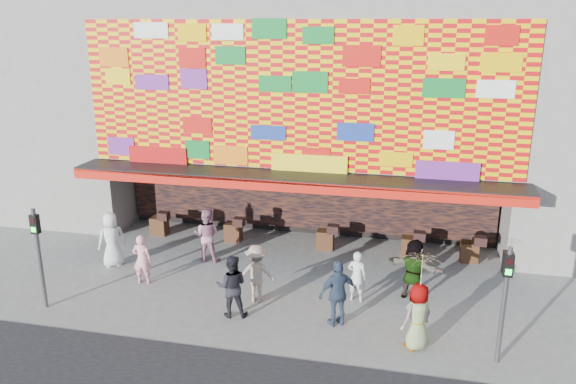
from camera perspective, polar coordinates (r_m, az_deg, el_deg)
name	(u,v)px	position (r m, az deg, el deg)	size (l,w,h in m)	color
ground	(266,305)	(16.69, -2.23, -11.41)	(90.00, 90.00, 0.00)	slate
shop_building	(317,92)	(22.85, 2.99, 10.14)	(15.20, 9.40, 10.00)	gray
neighbor_left	(28,67)	(27.93, -24.94, 11.44)	(11.00, 8.00, 12.00)	gray
signal_left	(38,247)	(17.29, -24.05, -5.14)	(0.22, 0.20, 3.00)	#59595B
signal_right	(505,292)	(14.24, 21.19, -9.48)	(0.22, 0.20, 3.00)	#59595B
ped_a	(112,240)	(19.73, -17.46, -4.63)	(0.91, 0.59, 1.87)	silver
ped_b	(142,259)	(18.22, -14.61, -6.63)	(0.59, 0.39, 1.62)	pink
ped_c	(232,286)	(15.83, -5.74, -9.49)	(0.88, 0.68, 1.80)	black
ped_d	(256,273)	(16.57, -3.22, -8.26)	(1.13, 0.65, 1.75)	gray
ped_e	(338,293)	(15.34, 5.11, -10.20)	(1.10, 0.46, 1.88)	#314057
ped_f	(414,269)	(17.08, 12.64, -7.67)	(1.73, 0.55, 1.86)	gray
ped_g	(418,317)	(14.68, 13.06, -12.22)	(0.85, 0.56, 1.75)	gray
ped_h	(357,276)	(16.73, 7.01, -8.48)	(0.57, 0.37, 1.55)	silver
ped_i	(207,235)	(19.42, -8.26, -4.36)	(0.90, 0.70, 1.85)	#B97890
parasol	(421,270)	(14.12, 13.39, -7.76)	(1.25, 1.26, 1.81)	#FFE2A0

